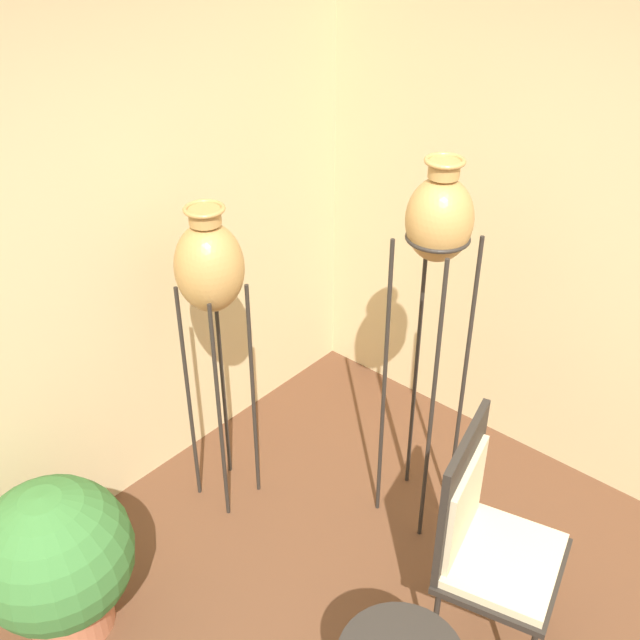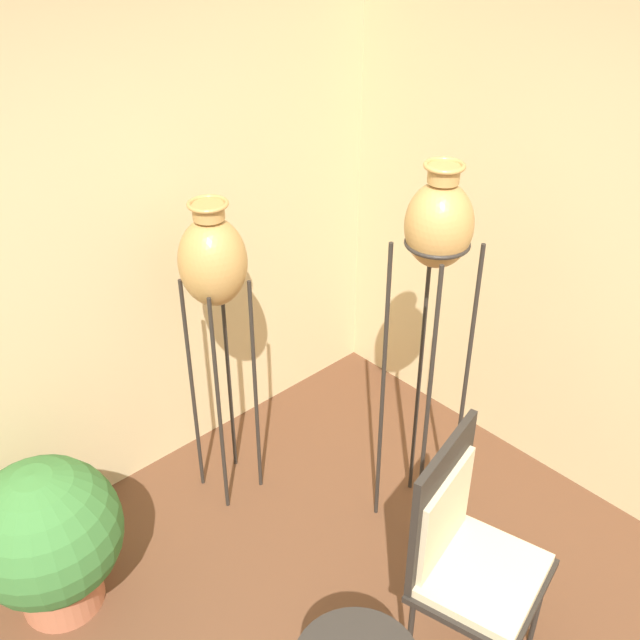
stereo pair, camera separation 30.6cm
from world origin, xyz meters
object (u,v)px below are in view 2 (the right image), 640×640
object	(u,v)px
potted_plant	(48,537)
vase_stand_medium	(213,266)
chair	(465,548)
vase_stand_tall	(438,237)

from	to	relation	value
potted_plant	vase_stand_medium	bearing A→B (deg)	4.09
vase_stand_medium	potted_plant	bearing A→B (deg)	-175.91
vase_stand_medium	chair	distance (m)	1.61
chair	potted_plant	world-z (taller)	chair
vase_stand_medium	chair	bearing A→B (deg)	-86.29
vase_stand_tall	vase_stand_medium	distance (m)	1.02
vase_stand_tall	vase_stand_medium	xyz separation A→B (m)	(-0.56, 0.81, -0.25)
vase_stand_tall	potted_plant	distance (m)	2.10
vase_stand_medium	chair	xyz separation A→B (m)	(0.09, -1.44, -0.72)
potted_plant	chair	bearing A→B (deg)	-50.81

